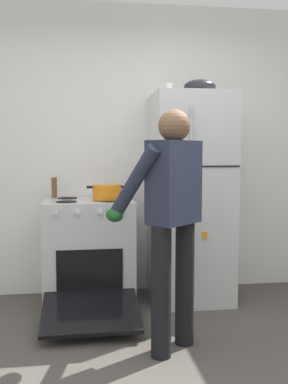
{
  "coord_description": "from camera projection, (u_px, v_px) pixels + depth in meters",
  "views": [
    {
      "loc": [
        -0.48,
        -2.23,
        1.32
      ],
      "look_at": [
        0.03,
        1.32,
        1.0
      ],
      "focal_mm": 40.93,
      "sensor_mm": 36.0,
      "label": 1
    }
  ],
  "objects": [
    {
      "name": "stove_range",
      "position": [
        89.0,
        253.0,
        3.81
      ],
      "size": [
        0.76,
        1.22,
        0.92
      ],
      "color": "silver",
      "rests_on": "ground"
    },
    {
      "name": "mixing_bowl",
      "position": [
        200.0,
        87.0,
        3.84
      ],
      "size": [
        0.28,
        0.28,
        0.13
      ],
      "primitive_type": "ellipsoid",
      "color": "black",
      "rests_on": "refrigerator"
    },
    {
      "name": "person_cook",
      "position": [
        170.0,
        209.0,
        2.88
      ],
      "size": [
        0.64,
        0.67,
        1.6
      ],
      "color": "black",
      "rests_on": "ground"
    },
    {
      "name": "kitchen_wall_back",
      "position": [
        131.0,
        150.0,
        4.18
      ],
      "size": [
        6.0,
        0.1,
        2.7
      ],
      "primitive_type": "cube",
      "color": "white",
      "rests_on": "ground"
    },
    {
      "name": "pepper_mill",
      "position": [
        54.0,
        187.0,
        3.93
      ],
      "size": [
        0.05,
        0.05,
        0.18
      ],
      "primitive_type": "cylinder",
      "color": "brown",
      "rests_on": "stove_range"
    },
    {
      "name": "red_pot",
      "position": [
        107.0,
        192.0,
        3.75
      ],
      "size": [
        0.35,
        0.25,
        0.13
      ],
      "color": "orange",
      "rests_on": "stove_range"
    },
    {
      "name": "coffee_mug",
      "position": [
        170.0,
        89.0,
        3.85
      ],
      "size": [
        0.11,
        0.08,
        0.1
      ],
      "color": "silver",
      "rests_on": "refrigerator"
    },
    {
      "name": "refrigerator",
      "position": [
        190.0,
        198.0,
        3.92
      ],
      "size": [
        0.68,
        0.72,
        1.84
      ],
      "color": "silver",
      "rests_on": "ground"
    }
  ]
}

